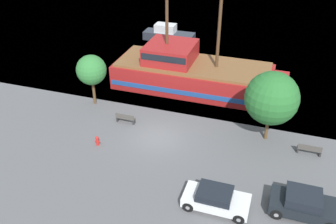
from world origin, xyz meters
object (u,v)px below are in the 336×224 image
object	(u,v)px
pirate_ship	(191,73)
fire_hydrant	(97,140)
moored_boat_dockside	(168,34)
parked_car_curb_front	(304,204)
bench_promenade_east	(125,118)
parked_car_curb_mid	(216,199)
bench_promenade_west	(309,149)

from	to	relation	value
pirate_ship	fire_hydrant	xyz separation A→B (m)	(-4.13, -11.14, -1.10)
pirate_ship	moored_boat_dockside	xyz separation A→B (m)	(-6.00, 11.31, -0.77)
parked_car_curb_front	bench_promenade_east	distance (m)	14.98
pirate_ship	parked_car_curb_mid	xyz separation A→B (m)	(5.49, -14.53, -0.86)
fire_hydrant	moored_boat_dockside	bearing A→B (deg)	94.77
moored_boat_dockside	parked_car_curb_front	xyz separation A→B (m)	(16.43, -24.75, 0.01)
pirate_ship	bench_promenade_west	bearing A→B (deg)	-34.50
moored_boat_dockside	parked_car_curb_mid	distance (m)	28.28
fire_hydrant	bench_promenade_east	world-z (taller)	bench_promenade_east
pirate_ship	fire_hydrant	size ratio (longest dim) A/B	20.70
pirate_ship	parked_car_curb_mid	size ratio (longest dim) A/B	4.03
moored_boat_dockside	bench_promenade_east	world-z (taller)	moored_boat_dockside
parked_car_curb_mid	pirate_ship	bearing A→B (deg)	110.69
parked_car_curb_mid	moored_boat_dockside	bearing A→B (deg)	113.96
moored_boat_dockside	bench_promenade_west	bearing A→B (deg)	-48.13
moored_boat_dockside	bench_promenade_east	bearing A→B (deg)	-82.19
pirate_ship	bench_promenade_east	xyz separation A→B (m)	(-3.39, -7.69, -1.08)
fire_hydrant	bench_promenade_west	size ratio (longest dim) A/B	0.46
bench_promenade_east	bench_promenade_west	size ratio (longest dim) A/B	0.94
parked_car_curb_mid	bench_promenade_west	size ratio (longest dim) A/B	2.38
pirate_ship	bench_promenade_east	bearing A→B (deg)	-113.81
fire_hydrant	bench_promenade_east	bearing A→B (deg)	78.00
moored_boat_dockside	bench_promenade_west	distance (m)	25.13
moored_boat_dockside	bench_promenade_east	xyz separation A→B (m)	(2.60, -19.00, -0.31)
parked_car_curb_front	pirate_ship	bearing A→B (deg)	127.82
moored_boat_dockside	fire_hydrant	world-z (taller)	moored_boat_dockside
pirate_ship	parked_car_curb_mid	distance (m)	15.56
bench_promenade_west	bench_promenade_east	bearing A→B (deg)	-178.86
pirate_ship	bench_promenade_west	world-z (taller)	pirate_ship
parked_car_curb_front	bench_promenade_east	world-z (taller)	parked_car_curb_front
parked_car_curb_front	bench_promenade_west	distance (m)	6.05
moored_boat_dockside	fire_hydrant	distance (m)	22.53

